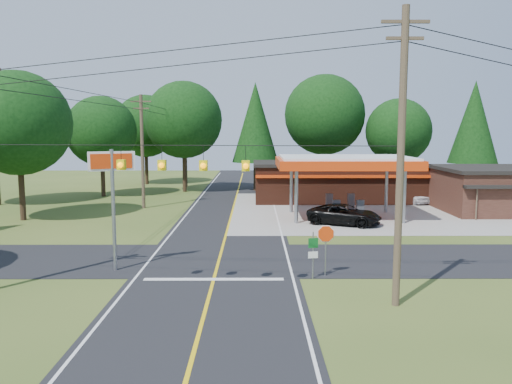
{
  "coord_description": "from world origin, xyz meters",
  "views": [
    {
      "loc": [
        1.9,
        -26.08,
        6.9
      ],
      "look_at": [
        2.0,
        7.0,
        2.8
      ],
      "focal_mm": 35.0,
      "sensor_mm": 36.0,
      "label": 1
    }
  ],
  "objects_px": {
    "gas_canopy": "(345,164)",
    "octagonal_stop_sign": "(326,238)",
    "sedan_car": "(413,196)",
    "suv_car": "(344,215)",
    "big_stop_sign": "(112,183)"
  },
  "relations": [
    {
      "from": "gas_canopy",
      "to": "sedan_car",
      "type": "bearing_deg",
      "value": 45.0
    },
    {
      "from": "suv_car",
      "to": "octagonal_stop_sign",
      "type": "distance_m",
      "value": 13.46
    },
    {
      "from": "gas_canopy",
      "to": "suv_car",
      "type": "distance_m",
      "value": 4.65
    },
    {
      "from": "gas_canopy",
      "to": "sedan_car",
      "type": "height_order",
      "value": "gas_canopy"
    },
    {
      "from": "sedan_car",
      "to": "big_stop_sign",
      "type": "relative_size",
      "value": 0.69
    },
    {
      "from": "suv_car",
      "to": "octagonal_stop_sign",
      "type": "height_order",
      "value": "octagonal_stop_sign"
    },
    {
      "from": "suv_car",
      "to": "octagonal_stop_sign",
      "type": "relative_size",
      "value": 2.15
    },
    {
      "from": "big_stop_sign",
      "to": "sedan_car",
      "type": "bearing_deg",
      "value": 46.28
    },
    {
      "from": "sedan_car",
      "to": "big_stop_sign",
      "type": "distance_m",
      "value": 32.04
    },
    {
      "from": "gas_canopy",
      "to": "octagonal_stop_sign",
      "type": "relative_size",
      "value": 4.26
    },
    {
      "from": "octagonal_stop_sign",
      "to": "sedan_car",
      "type": "bearing_deg",
      "value": 63.96
    },
    {
      "from": "suv_car",
      "to": "big_stop_sign",
      "type": "xyz_separation_m",
      "value": [
        -13.5,
        -12.01,
        3.63
      ]
    },
    {
      "from": "sedan_car",
      "to": "gas_canopy",
      "type": "bearing_deg",
      "value": -150.13
    },
    {
      "from": "gas_canopy",
      "to": "octagonal_stop_sign",
      "type": "height_order",
      "value": "gas_canopy"
    },
    {
      "from": "gas_canopy",
      "to": "suv_car",
      "type": "xyz_separation_m",
      "value": [
        -0.5,
        -3.0,
        -3.52
      ]
    }
  ]
}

